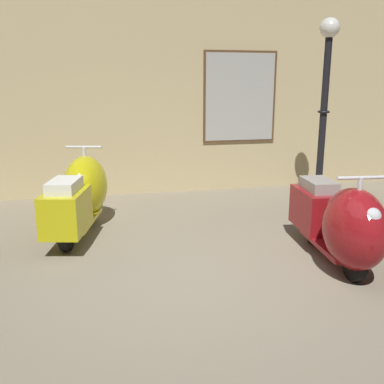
% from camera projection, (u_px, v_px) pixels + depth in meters
% --- Properties ---
extents(ground_plane, '(60.00, 60.00, 0.00)m').
position_uv_depth(ground_plane, '(191.00, 284.00, 4.47)').
color(ground_plane, gray).
extents(showroom_back_wall, '(18.00, 0.24, 3.94)m').
position_uv_depth(showroom_back_wall, '(143.00, 84.00, 7.73)').
color(showroom_back_wall, '#CCB784').
rests_on(showroom_back_wall, ground).
extents(scooter_0, '(0.93, 1.93, 1.14)m').
position_uv_depth(scooter_0, '(80.00, 194.00, 5.95)').
color(scooter_0, black).
rests_on(scooter_0, ground).
extents(scooter_1, '(0.69, 1.84, 1.10)m').
position_uv_depth(scooter_1, '(341.00, 223.00, 4.77)').
color(scooter_1, black).
rests_on(scooter_1, ground).
extents(lamppost, '(0.30, 0.30, 2.95)m').
position_uv_depth(lamppost, '(324.00, 102.00, 6.87)').
color(lamppost, black).
rests_on(lamppost, ground).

